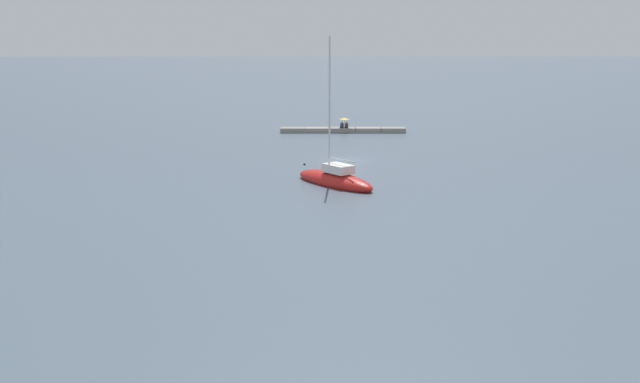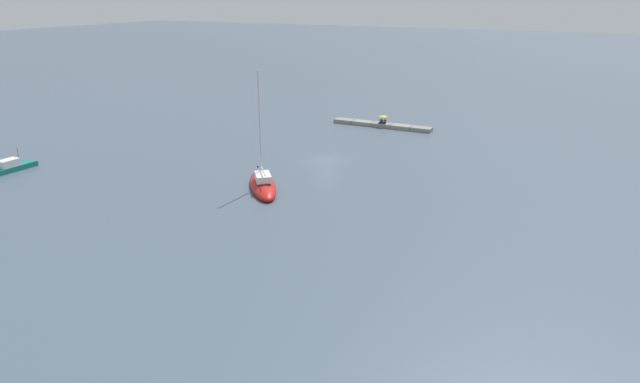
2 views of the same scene
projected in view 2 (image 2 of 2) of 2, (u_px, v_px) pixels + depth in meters
ground_plane at (326, 160)px, 64.77m from camera, size 500.00×500.00×0.00m
seawall_pier at (382, 125)px, 80.71m from camera, size 15.10×1.70×0.57m
person_seated_brown_left at (385, 122)px, 80.34m from camera, size 0.49×0.66×0.73m
person_seated_blue_right at (381, 121)px, 80.54m from camera, size 0.49×0.66×0.73m
umbrella_open_yellow at (383, 116)px, 80.17m from camera, size 1.27×1.27×1.28m
sailboat_red_far at (263, 185)px, 55.30m from camera, size 7.41×8.29×12.27m
motorboat_teal_near at (7, 169)px, 60.50m from camera, size 2.00×5.57×3.07m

